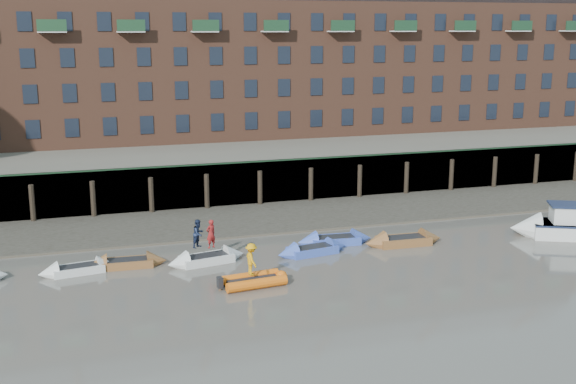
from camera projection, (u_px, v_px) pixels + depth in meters
name	position (u px, v px, depth m)	size (l,w,h in m)	color
ground	(342.00, 318.00, 32.98)	(220.00, 220.00, 0.00)	#5F5951
foreshore	(246.00, 220.00, 49.74)	(110.00, 8.00, 0.50)	#3D382F
mud_band	(259.00, 233.00, 46.57)	(110.00, 1.60, 0.10)	#4C4336
river_wall	(232.00, 184.00, 53.46)	(110.00, 1.23, 3.30)	#2D2A26
bank_terrace	(198.00, 154.00, 66.13)	(110.00, 28.00, 3.20)	#5E594D
apartment_terrace	(193.00, 29.00, 64.55)	(80.60, 15.56, 20.98)	brown
rowboat_1	(78.00, 269.00, 38.92)	(4.31, 1.85, 1.21)	silver
rowboat_2	(127.00, 263.00, 39.94)	(4.39, 1.50, 1.25)	brown
rowboat_3	(207.00, 259.00, 40.57)	(4.76, 2.19, 1.33)	silver
rowboat_4	(312.00, 250.00, 42.20)	(4.64, 2.04, 1.30)	#3D59BE
rowboat_5	(335.00, 240.00, 44.14)	(4.76, 1.66, 1.36)	#3D59BE
rowboat_6	(404.00, 241.00, 43.97)	(5.03, 1.59, 1.45)	brown
rib_tender	(256.00, 280.00, 37.12)	(3.58, 2.00, 0.61)	orange
motor_launch	(558.00, 226.00, 45.51)	(7.02, 4.83, 2.77)	silver
person_rower_a	(211.00, 234.00, 40.23)	(0.60, 0.39, 1.63)	maroon
person_rower_b	(199.00, 234.00, 40.30)	(0.79, 0.61, 1.62)	#19233F
person_rib_crew	(251.00, 259.00, 36.82)	(1.08, 0.62, 1.67)	orange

